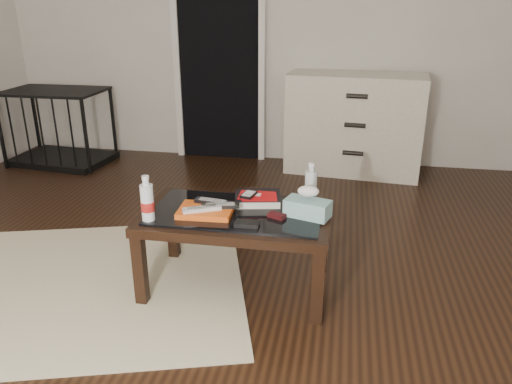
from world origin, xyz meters
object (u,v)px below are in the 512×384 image
coffee_table (237,222)px  water_bottle_left (147,198)px  textbook (258,198)px  pet_crate (61,139)px  water_bottle_right (311,184)px  tissue_box (308,208)px  dresser (354,124)px

coffee_table → water_bottle_left: (-0.42, -0.19, 0.18)m
coffee_table → textbook: 0.18m
pet_crate → water_bottle_right: size_ratio=4.04×
textbook → tissue_box: tissue_box is taller
coffee_table → water_bottle_right: (0.38, 0.16, 0.18)m
coffee_table → pet_crate: size_ratio=1.04×
dresser → water_bottle_right: bearing=-91.3°
pet_crate → water_bottle_right: (2.56, -1.77, 0.35)m
dresser → water_bottle_left: 2.58m
water_bottle_left → water_bottle_right: size_ratio=1.00×
dresser → tissue_box: dresser is taller
coffee_table → water_bottle_left: bearing=-155.1°
coffee_table → water_bottle_left: size_ratio=4.20×
coffee_table → water_bottle_left: water_bottle_left is taller
coffee_table → textbook: bearing=55.7°
textbook → tissue_box: 0.32m
water_bottle_left → coffee_table: bearing=24.9°
pet_crate → textbook: pet_crate is taller
pet_crate → water_bottle_right: pet_crate is taller
dresser → water_bottle_right: size_ratio=5.23×
textbook → coffee_table: bearing=-135.1°
dresser → pet_crate: (-2.81, -0.23, -0.22)m
dresser → tissue_box: bearing=-90.8°
coffee_table → pet_crate: 2.92m
textbook → pet_crate: bearing=130.9°
dresser → pet_crate: bearing=-169.6°
pet_crate → coffee_table: bearing=-35.1°
coffee_table → textbook: textbook is taller
coffee_table → tissue_box: (0.38, -0.01, 0.11)m
coffee_table → water_bottle_right: water_bottle_right is taller
pet_crate → water_bottle_left: 2.78m
water_bottle_right → coffee_table: bearing=-156.5°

